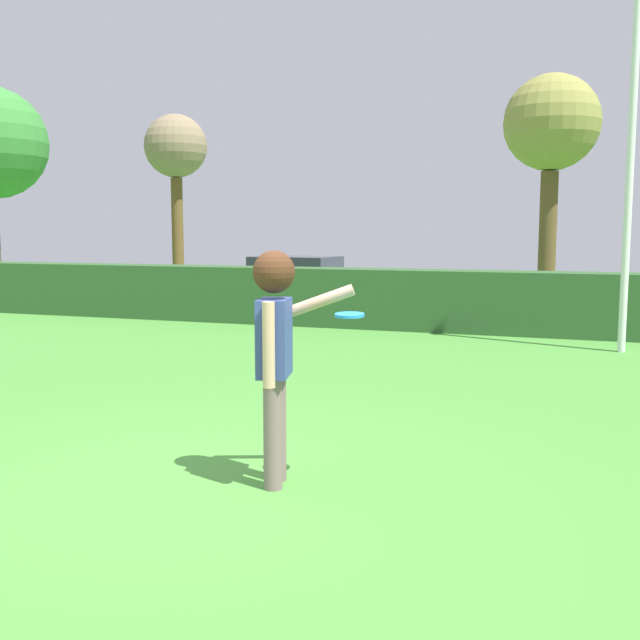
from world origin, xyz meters
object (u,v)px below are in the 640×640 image
(parked_car_silver, at_px, (296,277))
(willow_tree, at_px, (551,128))
(person, at_px, (276,339))
(lamppost, at_px, (631,138))
(bare_elm_tree, at_px, (176,151))
(frisbee, at_px, (350,315))

(parked_car_silver, distance_m, willow_tree, 7.56)
(person, bearing_deg, lamppost, 70.40)
(lamppost, height_order, parked_car_silver, lamppost)
(parked_car_silver, bearing_deg, lamppost, -36.92)
(person, xyz_separation_m, parked_car_silver, (-5.31, 13.68, -0.43))
(person, bearing_deg, bare_elm_tree, 122.93)
(lamppost, bearing_deg, person, -109.60)
(frisbee, bearing_deg, person, -164.97)
(frisbee, xyz_separation_m, lamppost, (2.19, 7.50, 2.05))
(person, xyz_separation_m, frisbee, (0.53, 0.14, 0.19))
(bare_elm_tree, bearing_deg, lamppost, -31.76)
(willow_tree, relative_size, bare_elm_tree, 1.04)
(bare_elm_tree, bearing_deg, willow_tree, -5.22)
(willow_tree, bearing_deg, frisbee, -92.58)
(frisbee, bearing_deg, lamppost, 73.72)
(parked_car_silver, distance_m, bare_elm_tree, 6.34)
(willow_tree, height_order, bare_elm_tree, willow_tree)
(person, distance_m, lamppost, 8.41)
(lamppost, xyz_separation_m, parked_car_silver, (-8.03, 6.04, -2.66))
(lamppost, xyz_separation_m, willow_tree, (-1.54, 6.90, 1.11))
(person, height_order, lamppost, lamppost)
(willow_tree, bearing_deg, bare_elm_tree, 174.78)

